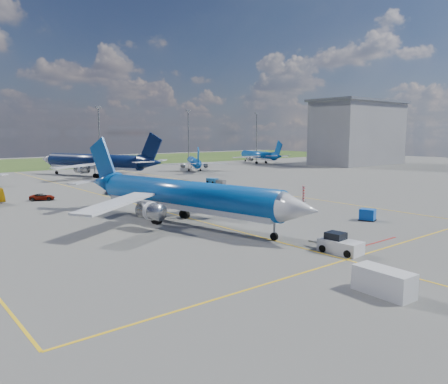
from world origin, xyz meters
TOP-DOWN VIEW (x-y plane):
  - ground at (0.00, 0.00)m, footprint 400.00×400.00m
  - taxiway_lines at (0.17, 27.70)m, footprint 60.25×160.00m
  - floodlight_masts at (10.00, 110.00)m, footprint 202.20×0.50m
  - terminal_building at (120.00, 60.00)m, footprint 42.00×22.00m
  - warning_post at (26.00, 8.00)m, footprint 0.50×0.50m
  - bg_jet_n at (14.82, 78.91)m, footprint 52.95×58.95m
  - bg_jet_ne at (49.78, 77.49)m, footprint 36.48×39.33m
  - bg_jet_ene at (92.73, 90.39)m, footprint 36.46×42.77m
  - main_airliner at (-2.72, 5.16)m, footprint 42.37×50.88m
  - pushback_tug at (1.75, -17.85)m, footprint 2.74×6.42m
  - uld_container at (19.61, -9.76)m, footprint 2.30×2.56m
  - service_van at (-5.83, -27.62)m, footprint 2.33×4.84m
  - service_car_b at (-11.79, 40.75)m, footprint 5.05×3.67m
  - service_car_c at (2.22, 40.89)m, footprint 4.03×4.89m
  - baggage_tug_w at (17.28, 31.30)m, footprint 2.73×4.63m
  - baggage_tug_e at (31.64, 42.28)m, footprint 2.43×5.75m

SIDE VIEW (x-z plane):
  - ground at x=0.00m, z-range 0.00..0.00m
  - bg_jet_n at x=14.82m, z-range -6.33..6.33m
  - bg_jet_ne at x=49.78m, z-range -4.14..4.14m
  - bg_jet_ene at x=92.73m, z-range -4.83..4.83m
  - main_airliner at x=-2.72m, z-range -5.91..5.91m
  - taxiway_lines at x=0.17m, z-range 0.00..0.02m
  - baggage_tug_w at x=17.28m, z-range -0.03..0.98m
  - baggage_tug_e at x=31.64m, z-range -0.04..1.21m
  - service_car_b at x=-11.79m, z-range 0.00..1.28m
  - service_car_c at x=2.22m, z-range 0.00..1.33m
  - uld_container at x=19.61m, z-range 0.00..1.70m
  - pushback_tug at x=1.75m, z-range -0.21..1.94m
  - service_van at x=-5.83m, z-range 0.00..2.08m
  - warning_post at x=26.00m, z-range 0.00..3.00m
  - floodlight_masts at x=10.00m, z-range 1.21..23.91m
  - terminal_building at x=120.00m, z-range 0.07..26.07m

